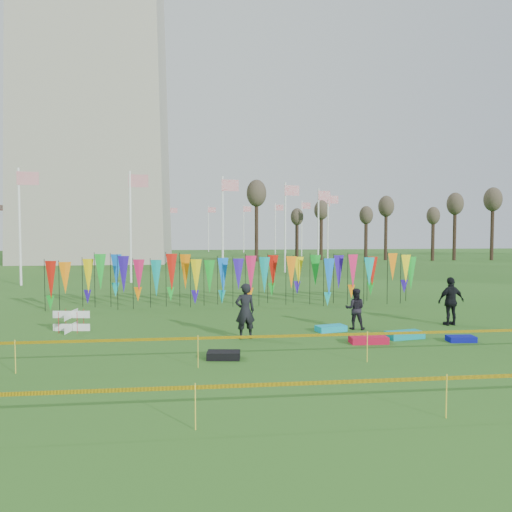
{
  "coord_description": "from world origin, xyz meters",
  "views": [
    {
      "loc": [
        -2.03,
        -15.61,
        3.8
      ],
      "look_at": [
        0.54,
        6.0,
        2.66
      ],
      "focal_mm": 35.0,
      "sensor_mm": 36.0,
      "label": 1
    }
  ],
  "objects": [
    {
      "name": "ground",
      "position": [
        0.0,
        0.0,
        0.0
      ],
      "size": [
        160.0,
        160.0,
        0.0
      ],
      "primitive_type": "plane",
      "color": "#235217",
      "rests_on": "ground"
    },
    {
      "name": "flagpole_ring",
      "position": [
        -14.0,
        48.0,
        4.0
      ],
      "size": [
        57.4,
        56.16,
        8.0
      ],
      "color": "white",
      "rests_on": "ground"
    },
    {
      "name": "banner_row",
      "position": [
        0.28,
        9.23,
        1.64
      ],
      "size": [
        18.64,
        0.64,
        2.52
      ],
      "color": "black",
      "rests_on": "ground"
    },
    {
      "name": "caution_tape_near",
      "position": [
        -0.22,
        -1.95,
        0.78
      ],
      "size": [
        26.0,
        0.02,
        0.9
      ],
      "color": "#F4BE05",
      "rests_on": "ground"
    },
    {
      "name": "caution_tape_far",
      "position": [
        -0.22,
        -6.26,
        0.78
      ],
      "size": [
        26.0,
        0.02,
        0.9
      ],
      "color": "#F4BE05",
      "rests_on": "ground"
    },
    {
      "name": "tree_line",
      "position": [
        32.0,
        44.0,
        6.17
      ],
      "size": [
        53.92,
        1.92,
        7.84
      ],
      "color": "#35261A",
      "rests_on": "ground"
    },
    {
      "name": "box_kite",
      "position": [
        -6.71,
        3.57,
        0.39
      ],
      "size": [
        0.71,
        0.71,
        0.78
      ],
      "rotation": [
        0.0,
        0.0,
        -0.12
      ],
      "color": "red",
      "rests_on": "ground"
    },
    {
      "name": "person_left",
      "position": [
        -0.37,
        1.54,
        0.97
      ],
      "size": [
        0.79,
        0.64,
        1.95
      ],
      "primitive_type": "imported",
      "rotation": [
        0.0,
        0.0,
        3.32
      ],
      "color": "black",
      "rests_on": "ground"
    },
    {
      "name": "person_mid",
      "position": [
        3.97,
        2.73,
        0.79
      ],
      "size": [
        0.87,
        0.68,
        1.57
      ],
      "primitive_type": "imported",
      "rotation": [
        0.0,
        0.0,
        2.84
      ],
      "color": "black",
      "rests_on": "ground"
    },
    {
      "name": "person_right",
      "position": [
        8.01,
        3.05,
        0.96
      ],
      "size": [
        1.2,
        0.78,
        1.93
      ],
      "primitive_type": "imported",
      "rotation": [
        0.0,
        0.0,
        3.27
      ],
      "color": "black",
      "rests_on": "ground"
    },
    {
      "name": "kite_bag_turquoise",
      "position": [
        2.95,
        2.43,
        0.11
      ],
      "size": [
        1.21,
        0.81,
        0.22
      ],
      "primitive_type": "cube",
      "rotation": [
        0.0,
        0.0,
        0.25
      ],
      "color": "#0DAED0",
      "rests_on": "ground"
    },
    {
      "name": "kite_bag_blue",
      "position": [
        6.89,
        0.23,
        0.1
      ],
      "size": [
        0.95,
        0.54,
        0.19
      ],
      "primitive_type": "cube",
      "rotation": [
        0.0,
        0.0,
        -0.06
      ],
      "color": "#090E97",
      "rests_on": "ground"
    },
    {
      "name": "kite_bag_red",
      "position": [
        3.68,
        0.37,
        0.11
      ],
      "size": [
        1.26,
        0.61,
        0.23
      ],
      "primitive_type": "cube",
      "rotation": [
        0.0,
        0.0,
        -0.03
      ],
      "color": "red",
      "rests_on": "ground"
    },
    {
      "name": "kite_bag_black",
      "position": [
        -1.26,
        -1.1,
        0.11
      ],
      "size": [
        1.03,
        0.68,
        0.22
      ],
      "primitive_type": "cube",
      "rotation": [
        0.0,
        0.0,
        -0.13
      ],
      "color": "black",
      "rests_on": "ground"
    },
    {
      "name": "kite_bag_teal",
      "position": [
        5.19,
        0.95,
        0.12
      ],
      "size": [
        1.37,
        0.85,
        0.24
      ],
      "primitive_type": "cube",
      "rotation": [
        0.0,
        0.0,
        0.19
      ],
      "color": "#0B96A0",
      "rests_on": "ground"
    }
  ]
}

